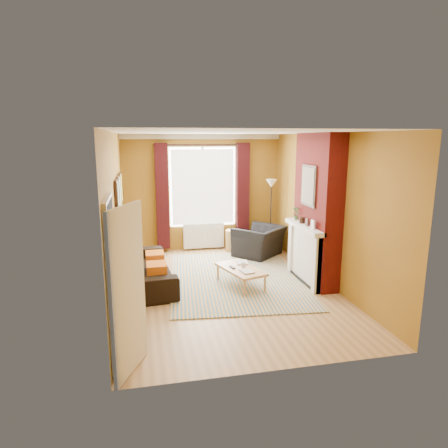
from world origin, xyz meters
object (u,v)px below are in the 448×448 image
Objects in this scene: armchair at (259,241)px; coffee_table at (241,270)px; floor_lamp at (271,195)px; sofa at (147,268)px; wicker_stool at (234,240)px.

armchair is 2.05m from coffee_table.
floor_lamp is (0.37, 0.31, 1.04)m from armchair.
armchair is (2.60, 1.33, 0.03)m from sofa.
coffee_table is (-0.92, -1.83, -0.03)m from armchair.
armchair is 0.90× the size of coffee_table.
floor_lamp reaches higher than wicker_stool.
coffee_table is at bearing 21.32° from armchair.
sofa is at bearing 146.21° from coffee_table.
armchair is at bearing -67.28° from sofa.
armchair reaches higher than coffee_table.
armchair reaches higher than wicker_stool.
armchair is at bearing -49.54° from wicker_stool.
armchair is 0.74m from wicker_stool.
floor_lamp is at bearing 178.23° from armchair.
wicker_stool is (-0.48, 0.56, -0.09)m from armchair.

